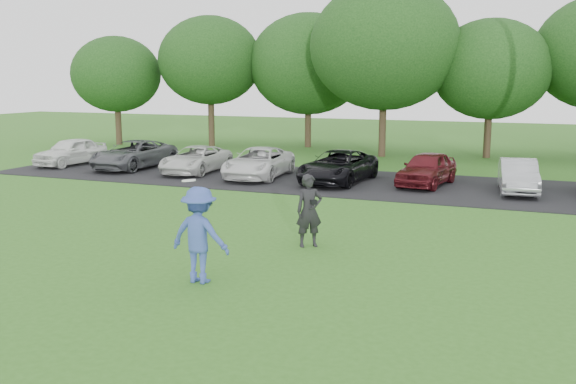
{
  "coord_description": "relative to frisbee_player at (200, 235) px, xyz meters",
  "views": [
    {
      "loc": [
        5.45,
        -10.32,
        3.96
      ],
      "look_at": [
        0.0,
        3.5,
        1.3
      ],
      "focal_mm": 40.0,
      "sensor_mm": 36.0,
      "label": 1
    }
  ],
  "objects": [
    {
      "name": "camera_bystander",
      "position": [
        1.08,
        3.31,
        -0.08
      ],
      "size": [
        0.75,
        0.7,
        1.73
      ],
      "color": "black",
      "rests_on": "ground"
    },
    {
      "name": "frisbee_player",
      "position": [
        0.0,
        0.0,
        0.0
      ],
      "size": [
        1.24,
        0.73,
        2.03
      ],
      "color": "#3A52A6",
      "rests_on": "ground"
    },
    {
      "name": "parked_cars",
      "position": [
        -0.09,
        12.64,
        -0.33
      ],
      "size": [
        30.65,
        5.08,
        1.23
      ],
      "color": "white",
      "rests_on": "parking_lot"
    },
    {
      "name": "tree_row",
      "position": [
        2.1,
        22.46,
        3.96
      ],
      "size": [
        42.39,
        9.85,
        8.64
      ],
      "color": "#38281C",
      "rests_on": "ground"
    },
    {
      "name": "parking_lot",
      "position": [
        0.59,
        12.7,
        -0.93
      ],
      "size": [
        32.0,
        6.5,
        0.03
      ],
      "primitive_type": "cube",
      "color": "black",
      "rests_on": "ground"
    },
    {
      "name": "ground",
      "position": [
        0.59,
        -0.3,
        -0.95
      ],
      "size": [
        100.0,
        100.0,
        0.0
      ],
      "primitive_type": "plane",
      "color": "#32671D",
      "rests_on": "ground"
    }
  ]
}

